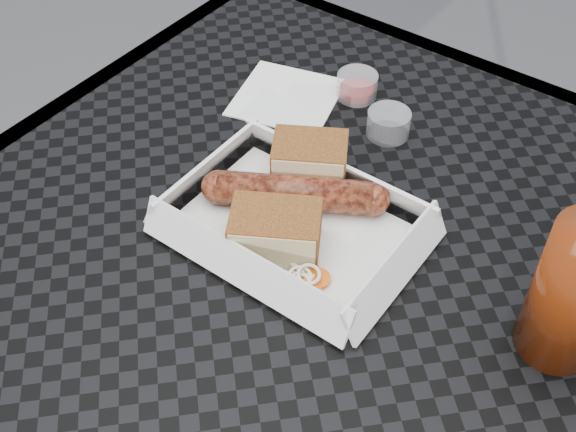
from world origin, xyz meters
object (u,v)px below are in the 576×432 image
at_px(bratwurst, 295,193).
at_px(patio_table, 316,294).
at_px(food_tray, 294,229).
at_px(drink_glass, 575,294).

bearing_deg(bratwurst, patio_table, -31.02).
bearing_deg(food_tray, bratwurst, 123.89).
bearing_deg(food_tray, patio_table, -6.87).
xyz_separation_m(patio_table, drink_glass, (0.23, 0.03, 0.15)).
distance_m(patio_table, food_tray, 0.08).
height_order(patio_table, bratwurst, bratwurst).
relative_size(food_tray, drink_glass, 1.56).
bearing_deg(bratwurst, drink_glass, -0.16).
relative_size(food_tray, bratwurst, 1.26).
relative_size(patio_table, drink_glass, 5.67).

